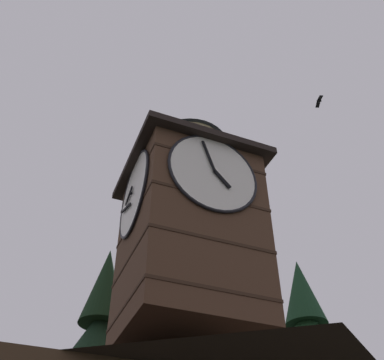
{
  "coord_description": "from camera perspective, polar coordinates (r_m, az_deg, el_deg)",
  "views": [
    {
      "loc": [
        6.24,
        11.43,
        2.23
      ],
      "look_at": [
        1.39,
        -0.53,
        13.04
      ],
      "focal_mm": 43.53,
      "sensor_mm": 36.0,
      "label": 1
    }
  ],
  "objects": [
    {
      "name": "clock_tower",
      "position": [
        15.25,
        -0.36,
        -5.66
      ],
      "size": [
        4.53,
        4.53,
        8.68
      ],
      "color": "#4C3323",
      "rests_on": "building_main"
    },
    {
      "name": "flying_bird_high",
      "position": [
        21.36,
        15.31,
        9.32
      ],
      "size": [
        0.36,
        0.7,
        0.12
      ],
      "color": "black"
    }
  ]
}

